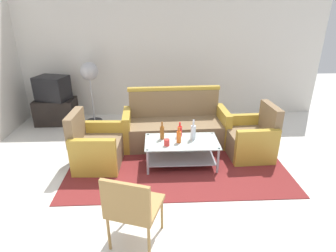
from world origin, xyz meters
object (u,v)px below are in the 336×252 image
object	(u,v)px
armchair_right	(251,139)
television	(53,88)
bottle_clear	(193,132)
bottle_brown	(162,132)
armchair_left	(96,148)
coffee_table	(181,149)
pedestal_fan	(90,75)
wicker_chair	(132,206)
bottle_orange	(179,137)
tv_stand	(56,111)
bottle_red	(180,131)
cup	(167,142)
couch	(175,127)

from	to	relation	value
armchair_right	television	world-z (taller)	television
bottle_clear	bottle_brown	bearing A→B (deg)	175.79
armchair_right	bottle_clear	size ratio (longest dim) A/B	2.71
armchair_left	armchair_right	size ratio (longest dim) A/B	1.00
coffee_table	pedestal_fan	world-z (taller)	pedestal_fan
bottle_clear	wicker_chair	size ratio (longest dim) A/B	0.37
bottle_brown	armchair_left	bearing A→B (deg)	-178.54
armchair_right	bottle_orange	size ratio (longest dim) A/B	3.44
armchair_right	tv_stand	world-z (taller)	armchair_right
bottle_orange	television	distance (m)	3.07
bottle_red	cup	bearing A→B (deg)	-124.98
bottle_orange	armchair_right	bearing A→B (deg)	14.70
armchair_right	wicker_chair	world-z (taller)	armchair_right
pedestal_fan	wicker_chair	xyz separation A→B (m)	(1.07, -3.43, -0.52)
armchair_right	tv_stand	distance (m)	3.94
armchair_right	bottle_clear	bearing A→B (deg)	99.54
bottle_brown	bottle_red	world-z (taller)	bottle_brown
wicker_chair	pedestal_fan	bearing A→B (deg)	125.89
armchair_right	coffee_table	xyz separation A→B (m)	(-1.16, -0.27, -0.02)
television	bottle_clear	bearing A→B (deg)	162.76
bottle_brown	coffee_table	bearing A→B (deg)	-17.92
bottle_brown	television	size ratio (longest dim) A/B	0.40
bottle_red	couch	bearing A→B (deg)	92.48
coffee_table	bottle_red	xyz separation A→B (m)	(-0.01, 0.17, 0.23)
bottle_orange	wicker_chair	bearing A→B (deg)	-111.03
bottle_brown	pedestal_fan	world-z (taller)	pedestal_fan
coffee_table	bottle_red	distance (m)	0.29
television	coffee_table	bearing A→B (deg)	159.99
armchair_left	bottle_clear	bearing A→B (deg)	92.14
couch	television	distance (m)	2.68
bottle_orange	bottle_red	distance (m)	0.22
armchair_right	bottle_red	bearing A→B (deg)	92.16
bottle_red	tv_stand	world-z (taller)	bottle_red
tv_stand	television	world-z (taller)	television
bottle_orange	couch	bearing A→B (deg)	89.44
coffee_table	cup	xyz separation A→B (m)	(-0.23, -0.14, 0.19)
bottle_clear	bottle_orange	bearing A→B (deg)	-155.27
armchair_left	pedestal_fan	size ratio (longest dim) A/B	0.67
wicker_chair	bottle_clear	bearing A→B (deg)	82.02
tv_stand	wicker_chair	size ratio (longest dim) A/B	0.95
bottle_orange	television	world-z (taller)	television
tv_stand	wicker_chair	distance (m)	3.85
bottle_orange	television	size ratio (longest dim) A/B	0.35
cup	bottle_clear	bearing A→B (deg)	25.71
television	armchair_right	bearing A→B (deg)	173.35
coffee_table	television	xyz separation A→B (m)	(-2.46, 1.83, 0.49)
cup	bottle_brown	bearing A→B (deg)	104.68
bottle_brown	pedestal_fan	size ratio (longest dim) A/B	0.22
cup	couch	bearing A→B (deg)	78.11
bottle_brown	tv_stand	size ratio (longest dim) A/B	0.35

